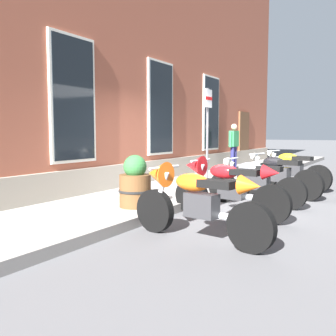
# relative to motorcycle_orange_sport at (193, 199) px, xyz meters

# --- Properties ---
(ground_plane) EXTENTS (140.00, 140.00, 0.00)m
(ground_plane) POSITION_rel_motorcycle_orange_sport_xyz_m (2.74, 1.02, -0.56)
(ground_plane) COLOR #4C4C4F
(sidewalk) EXTENTS (28.78, 2.27, 0.16)m
(sidewalk) POSITION_rel_motorcycle_orange_sport_xyz_m (2.74, 2.15, -0.48)
(sidewalk) COLOR gray
(sidewalk) RESTS_ON ground_plane
(motorcycle_orange_sport) EXTENTS (0.64, 2.15, 1.03)m
(motorcycle_orange_sport) POSITION_rel_motorcycle_orange_sport_xyz_m (0.00, 0.00, 0.00)
(motorcycle_orange_sport) COLOR black
(motorcycle_orange_sport) RESTS_ON ground_plane
(motorcycle_red_sport) EXTENTS (0.62, 2.11, 1.04)m
(motorcycle_red_sport) POSITION_rel_motorcycle_orange_sport_xyz_m (1.50, 0.17, 0.00)
(motorcycle_red_sport) COLOR black
(motorcycle_red_sport) RESTS_ON ground_plane
(motorcycle_grey_naked) EXTENTS (0.62, 2.02, 0.93)m
(motorcycle_grey_naked) POSITION_rel_motorcycle_orange_sport_xyz_m (2.81, 0.09, -0.10)
(motorcycle_grey_naked) COLOR black
(motorcycle_grey_naked) RESTS_ON ground_plane
(motorcycle_black_naked) EXTENTS (0.72, 2.05, 0.97)m
(motorcycle_black_naked) POSITION_rel_motorcycle_orange_sport_xyz_m (4.04, -0.01, -0.08)
(motorcycle_black_naked) COLOR black
(motorcycle_black_naked) RESTS_ON ground_plane
(motorcycle_yellow_naked) EXTENTS (0.69, 2.01, 0.99)m
(motorcycle_yellow_naked) POSITION_rel_motorcycle_orange_sport_xyz_m (5.35, -0.01, -0.07)
(motorcycle_yellow_naked) COLOR black
(motorcycle_yellow_naked) RESTS_ON ground_plane
(pedestrian_striped_shirt) EXTENTS (0.59, 0.24, 1.59)m
(pedestrian_striped_shirt) POSITION_rel_motorcycle_orange_sport_xyz_m (8.34, 2.70, 0.48)
(pedestrian_striped_shirt) COLOR #1E1E4C
(pedestrian_striped_shirt) RESTS_ON sidewalk
(parking_sign) EXTENTS (0.36, 0.07, 2.37)m
(parking_sign) POSITION_rel_motorcycle_orange_sport_xyz_m (4.13, 1.75, 1.13)
(parking_sign) COLOR #4C4C51
(parking_sign) RESTS_ON sidewalk
(barrel_planter) EXTENTS (0.57, 0.57, 0.90)m
(barrel_planter) POSITION_rel_motorcycle_orange_sport_xyz_m (0.82, 1.55, -0.01)
(barrel_planter) COLOR brown
(barrel_planter) RESTS_ON sidewalk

